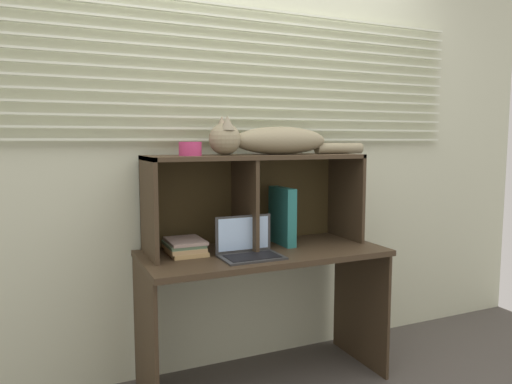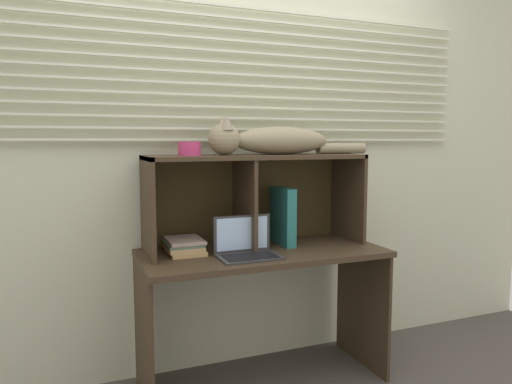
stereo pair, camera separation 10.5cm
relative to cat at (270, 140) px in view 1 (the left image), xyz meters
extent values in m
cube|color=beige|center=(-0.09, 0.23, -0.06)|extent=(4.40, 0.04, 2.50)
cube|color=silver|center=(-0.09, 0.18, 0.00)|extent=(2.91, 0.02, 0.01)
cube|color=silver|center=(-0.09, 0.18, 0.06)|extent=(2.91, 0.02, 0.01)
cube|color=silver|center=(-0.09, 0.18, 0.12)|extent=(2.91, 0.02, 0.01)
cube|color=silver|center=(-0.09, 0.18, 0.18)|extent=(2.91, 0.02, 0.01)
cube|color=silver|center=(-0.09, 0.18, 0.24)|extent=(2.91, 0.02, 0.01)
cube|color=silver|center=(-0.09, 0.18, 0.30)|extent=(2.91, 0.02, 0.01)
cube|color=silver|center=(-0.09, 0.18, 0.37)|extent=(2.91, 0.02, 0.01)
cube|color=silver|center=(-0.09, 0.18, 0.43)|extent=(2.91, 0.02, 0.01)
cube|color=silver|center=(-0.09, 0.18, 0.49)|extent=(2.91, 0.02, 0.01)
cube|color=silver|center=(-0.09, 0.18, 0.55)|extent=(2.91, 0.02, 0.01)
cube|color=silver|center=(-0.09, 0.18, 0.61)|extent=(2.91, 0.02, 0.01)
cube|color=silver|center=(-0.09, 0.18, 0.67)|extent=(2.91, 0.02, 0.01)
cube|color=silver|center=(-0.09, 0.18, 0.73)|extent=(2.91, 0.02, 0.01)
cube|color=#3D2E1E|center=(-0.09, -0.10, -0.59)|extent=(1.28, 0.58, 0.03)
cube|color=#3D2E1E|center=(-0.72, -0.10, -0.96)|extent=(0.02, 0.52, 0.70)
cube|color=#3D2E1E|center=(0.55, -0.10, -0.96)|extent=(0.02, 0.52, 0.70)
cube|color=#3D2E1E|center=(-0.09, 0.00, -0.09)|extent=(1.18, 0.36, 0.02)
cube|color=#3D2E1E|center=(-0.66, 0.00, -0.33)|extent=(0.02, 0.36, 0.50)
cube|color=#3D2E1E|center=(0.49, 0.00, -0.33)|extent=(0.02, 0.36, 0.50)
cube|color=#3D2E1E|center=(-0.15, 0.00, -0.34)|extent=(0.02, 0.34, 0.48)
cube|color=#413319|center=(-0.09, 0.18, -0.33)|extent=(1.18, 0.01, 0.50)
ellipsoid|color=gray|center=(0.06, 0.00, 0.00)|extent=(0.55, 0.18, 0.15)
sphere|color=gray|center=(-0.26, 0.00, 0.00)|extent=(0.17, 0.17, 0.17)
cone|color=gray|center=(-0.26, -0.04, 0.09)|extent=(0.07, 0.07, 0.07)
cone|color=gray|center=(-0.26, 0.04, 0.09)|extent=(0.07, 0.07, 0.07)
cylinder|color=gray|center=(0.44, 0.00, -0.05)|extent=(0.30, 0.06, 0.06)
cube|color=#333333|center=(-0.21, -0.22, -0.57)|extent=(0.30, 0.21, 0.01)
cube|color=#333333|center=(-0.21, -0.12, -0.48)|extent=(0.30, 0.01, 0.19)
cube|color=#ADD1F9|center=(-0.21, -0.12, -0.48)|extent=(0.27, 0.00, 0.17)
cube|color=black|center=(-0.21, -0.23, -0.57)|extent=(0.26, 0.15, 0.00)
cube|color=#25726E|center=(0.07, 0.00, -0.42)|extent=(0.06, 0.24, 0.32)
cube|color=tan|center=(-0.48, -0.01, -0.57)|extent=(0.18, 0.23, 0.02)
cube|color=tan|center=(-0.49, -0.01, -0.55)|extent=(0.18, 0.23, 0.02)
cube|color=#50694D|center=(-0.49, 0.00, -0.53)|extent=(0.18, 0.23, 0.02)
cube|color=gray|center=(-0.48, -0.01, -0.51)|extent=(0.18, 0.23, 0.02)
cylinder|color=#C7386F|center=(-0.45, 0.00, -0.04)|extent=(0.11, 0.11, 0.07)
camera|label=1|loc=(-1.13, -2.32, 0.00)|focal=33.29mm
camera|label=2|loc=(-1.03, -2.36, 0.00)|focal=33.29mm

